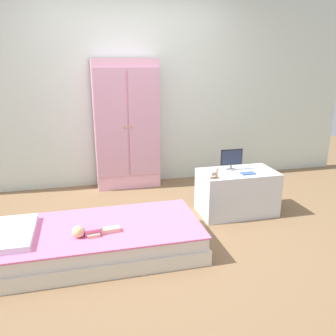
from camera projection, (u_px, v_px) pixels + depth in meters
name	position (u px, v px, depth m)	size (l,w,h in m)	color
ground_plane	(155.00, 232.00, 3.47)	(10.00, 10.00, 0.02)	brown
back_wall	(129.00, 84.00, 4.54)	(6.40, 0.05, 2.70)	silver
bed	(100.00, 240.00, 3.03)	(1.77, 0.86, 0.26)	silver
pillow	(14.00, 233.00, 2.83)	(0.32, 0.62, 0.05)	silver
doll	(87.00, 231.00, 2.83)	(0.39, 0.14, 0.10)	#D6668E
wardrobe	(127.00, 125.00, 4.50)	(0.83, 0.31, 1.67)	#EFADCC
tv_stand	(237.00, 192.00, 3.83)	(0.83, 0.47, 0.49)	silver
tv_monitor	(232.00, 158.00, 3.78)	(0.25, 0.10, 0.23)	#99999E
rocking_horse_toy	(215.00, 174.00, 3.51)	(0.09, 0.04, 0.11)	#8E6642
book_blue	(248.00, 173.00, 3.67)	(0.15, 0.09, 0.01)	blue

